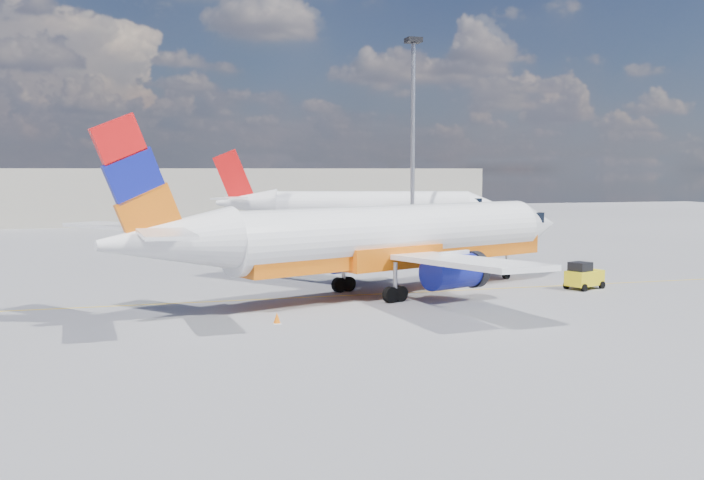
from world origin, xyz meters
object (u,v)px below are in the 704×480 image
object	(u,v)px
main_jet	(381,238)
traffic_cone	(277,318)
gse_tug	(584,276)
second_jet	(363,208)

from	to	relation	value
main_jet	traffic_cone	distance (m)	11.26
gse_tug	traffic_cone	xyz separation A→B (m)	(-21.57, -6.00, -0.57)
main_jet	second_jet	size ratio (longest dim) A/B	1.04
main_jet	gse_tug	size ratio (longest dim) A/B	12.14
main_jet	traffic_cone	xyz separation A→B (m)	(-7.95, -7.27, -3.28)
second_jet	traffic_cone	size ratio (longest dim) A/B	57.36
main_jet	gse_tug	bearing A→B (deg)	-27.02
traffic_cone	second_jet	bearing A→B (deg)	68.35
main_jet	traffic_cone	world-z (taller)	main_jet
second_jet	gse_tug	xyz separation A→B (m)	(2.38, -42.35, -2.55)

